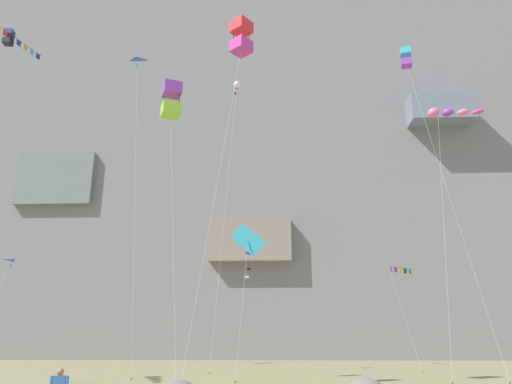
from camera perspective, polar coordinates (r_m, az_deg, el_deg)
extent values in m
cube|color=gray|center=(82.87, -0.22, 3.08)|extent=(180.00, 23.27, 62.84)
cube|color=slate|center=(77.31, -22.71, 1.30)|extent=(11.49, 2.57, 8.00)
cube|color=gray|center=(67.13, -0.68, -5.87)|extent=(11.39, 3.01, 6.03)
cube|color=slate|center=(76.47, 21.07, 8.98)|extent=(9.19, 4.76, 4.18)
sphere|color=#9E7051|center=(16.18, -22.39, -19.26)|extent=(0.21, 0.21, 0.21)
ellipsoid|color=pink|center=(38.79, 20.47, 8.89)|extent=(1.09, 0.97, 0.85)
ellipsoid|color=purple|center=(38.82, 22.00, 8.83)|extent=(1.04, 0.83, 0.71)
ellipsoid|color=pink|center=(38.87, 23.52, 8.77)|extent=(0.99, 0.69, 0.58)
ellipsoid|color=#CC3399|center=(38.94, 25.04, 8.70)|extent=(0.93, 0.56, 0.44)
cylinder|color=silver|center=(34.01, 21.61, -4.33)|extent=(2.30, 3.14, 18.51)
cylinder|color=#4C3823|center=(31.51, 22.46, -20.42)|extent=(0.08, 0.08, 0.12)
cube|color=#38B2D1|center=(33.35, -0.97, -5.73)|extent=(2.48, 0.91, 2.47)
cylinder|color=black|center=(33.35, -0.97, -5.73)|extent=(0.60, 0.73, 1.96)
cube|color=blue|center=(33.17, -0.98, -7.36)|extent=(0.29, 0.17, 0.15)
cube|color=#CC3399|center=(33.08, -1.05, -8.28)|extent=(0.21, 0.26, 0.15)
cube|color=black|center=(32.99, -0.87, -9.19)|extent=(0.24, 0.23, 0.15)
cube|color=white|center=(32.93, -1.10, -10.12)|extent=(0.29, 0.14, 0.15)
cylinder|color=silver|center=(31.70, -1.68, -13.64)|extent=(0.61, 2.10, 8.70)
cylinder|color=#4C3823|center=(30.70, -2.49, -21.74)|extent=(0.08, 0.08, 0.12)
cube|color=#38B2D1|center=(44.05, 17.46, 15.69)|extent=(1.00, 1.00, 0.59)
cube|color=purple|center=(43.48, 17.59, 14.49)|extent=(1.00, 1.00, 0.59)
cylinder|color=black|center=(43.87, 18.02, 15.06)|extent=(0.03, 0.03, 1.59)
cylinder|color=black|center=(43.67, 17.03, 15.12)|extent=(0.03, 0.03, 1.59)
cylinder|color=silver|center=(36.48, 22.10, -0.33)|extent=(2.23, 5.37, 24.36)
cylinder|color=#4C3823|center=(33.13, 28.14, -19.52)|extent=(0.08, 0.08, 0.12)
cylinder|color=black|center=(46.67, 16.89, -8.68)|extent=(2.71, 2.03, 0.02)
cube|color=pink|center=(45.60, 15.83, -8.89)|extent=(0.34, 0.27, 0.45)
cube|color=purple|center=(46.12, 16.38, -8.93)|extent=(0.36, 0.30, 0.45)
cube|color=yellow|center=(46.64, 16.91, -8.97)|extent=(0.36, 0.29, 0.45)
cube|color=navy|center=(47.16, 17.44, -9.01)|extent=(0.36, 0.29, 0.45)
cube|color=green|center=(47.69, 17.95, -9.05)|extent=(0.35, 0.27, 0.45)
cylinder|color=silver|center=(43.77, 17.30, -13.89)|extent=(1.38, 2.80, 8.77)
cylinder|color=#4C3823|center=(42.62, 19.30, -19.64)|extent=(0.08, 0.08, 0.12)
pyramid|color=blue|center=(42.90, -14.20, 14.99)|extent=(1.29, 0.86, 0.16)
cube|color=#38B2D1|center=(43.17, -14.05, 14.54)|extent=(0.05, 0.34, 0.38)
cylinder|color=silver|center=(36.57, -14.32, -0.82)|extent=(2.33, 2.85, 24.74)
cylinder|color=#4C3823|center=(33.54, -14.69, -20.86)|extent=(0.08, 0.08, 0.12)
cylinder|color=black|center=(58.35, -26.49, 15.95)|extent=(1.96, 5.89, 0.03)
cube|color=red|center=(57.24, -27.85, 16.46)|extent=(0.24, 0.52, 0.58)
cube|color=black|center=(57.71, -27.19, 16.07)|extent=(0.24, 0.52, 0.58)
cube|color=navy|center=(58.18, -26.54, 15.68)|extent=(0.21, 0.51, 0.58)
cube|color=orange|center=(58.67, -25.90, 15.30)|extent=(0.20, 0.51, 0.58)
cube|color=#38B2D1|center=(59.16, -25.28, 14.92)|extent=(0.21, 0.51, 0.58)
cube|color=navy|center=(59.66, -24.66, 14.54)|extent=(0.21, 0.51, 0.58)
pyramid|color=blue|center=(50.36, -27.12, -7.85)|extent=(1.11, 0.80, 0.22)
cube|color=#38B2D1|center=(50.09, -27.35, -7.85)|extent=(0.08, 0.31, 0.33)
cube|color=red|center=(31.76, -1.77, 19.10)|extent=(1.54, 1.54, 0.77)
cube|color=#CC3399|center=(30.95, -1.80, 17.00)|extent=(1.54, 1.54, 0.77)
cylinder|color=black|center=(31.32, -0.84, 18.09)|extent=(0.04, 0.04, 2.07)
cylinder|color=black|center=(31.38, -2.73, 18.03)|extent=(0.04, 0.04, 2.07)
cylinder|color=silver|center=(25.26, -4.91, -0.26)|extent=(2.37, 3.04, 19.37)
cube|color=purple|center=(29.07, -10.03, 11.98)|extent=(1.36, 1.36, 0.72)
cube|color=#8CCC33|center=(28.45, -10.17, 9.64)|extent=(1.36, 1.36, 0.72)
cylinder|color=black|center=(28.66, -9.17, 10.87)|extent=(0.04, 0.04, 1.95)
cylinder|color=black|center=(28.86, -11.01, 10.77)|extent=(0.04, 0.04, 1.95)
cylinder|color=silver|center=(25.17, -9.92, -5.48)|extent=(1.34, 1.25, 14.71)
cube|color=navy|center=(58.49, -27.43, 16.55)|extent=(0.92, 0.92, 0.59)
cube|color=black|center=(57.93, -27.59, 15.65)|extent=(0.92, 0.92, 0.59)
cylinder|color=black|center=(58.03, -27.17, 16.16)|extent=(0.03, 0.03, 1.59)
cylinder|color=black|center=(58.39, -27.85, 16.05)|extent=(0.03, 0.03, 1.59)
ellipsoid|color=white|center=(49.78, -2.30, 12.75)|extent=(0.75, 0.85, 0.75)
ellipsoid|color=pink|center=(50.56, -2.36, 12.42)|extent=(0.63, 0.82, 0.64)
ellipsoid|color=white|center=(51.33, -2.41, 12.11)|extent=(0.51, 0.78, 0.52)
ellipsoid|color=navy|center=(52.10, -2.46, 11.81)|extent=(0.39, 0.74, 0.40)
cylinder|color=silver|center=(42.76, -3.71, -2.04)|extent=(1.42, 4.27, 27.15)
cylinder|color=#4C3823|center=(39.27, -5.55, -20.74)|extent=(0.08, 0.08, 0.12)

